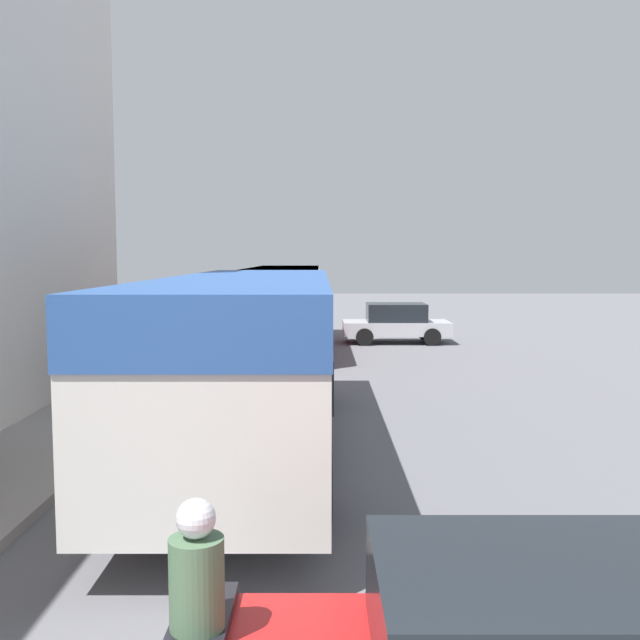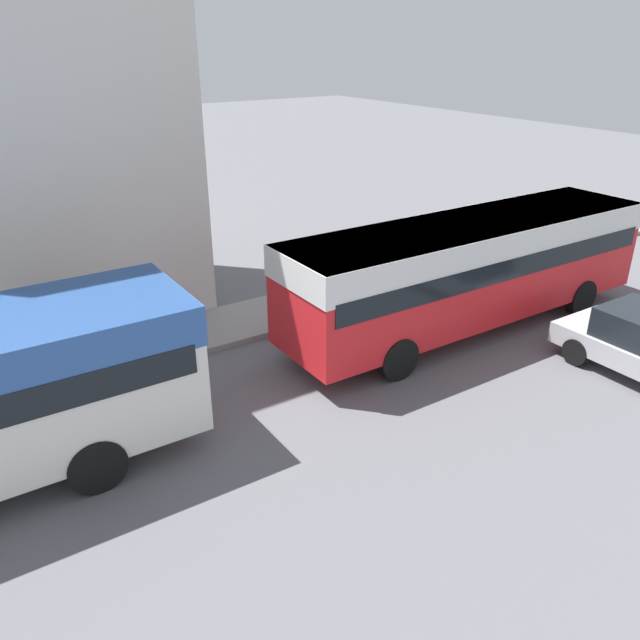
# 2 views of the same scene
# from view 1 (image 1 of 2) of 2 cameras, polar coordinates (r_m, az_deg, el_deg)

# --- Properties ---
(bus_lead) EXTENTS (2.65, 11.00, 2.93)m
(bus_lead) POSITION_cam_1_polar(r_m,az_deg,el_deg) (12.04, -5.45, -1.37)
(bus_lead) COLOR silver
(bus_lead) RESTS_ON ground_plane
(bus_following) EXTENTS (2.51, 10.49, 2.86)m
(bus_following) POSITION_cam_1_polar(r_m,az_deg,el_deg) (25.23, -2.68, 1.97)
(bus_following) COLOR red
(bus_following) RESTS_ON ground_plane
(car_crossing) EXTENTS (3.99, 1.90, 1.49)m
(car_crossing) POSITION_cam_1_polar(r_m,az_deg,el_deg) (26.95, 6.27, -0.19)
(car_crossing) COLOR #B7B7BC
(car_crossing) RESTS_ON ground_plane
(pedestrian_near_curb) EXTENTS (0.39, 0.39, 1.84)m
(pedestrian_near_curb) POSITION_cam_1_polar(r_m,az_deg,el_deg) (16.18, -17.07, -2.83)
(pedestrian_near_curb) COLOR #232838
(pedestrian_near_curb) RESTS_ON sidewalk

